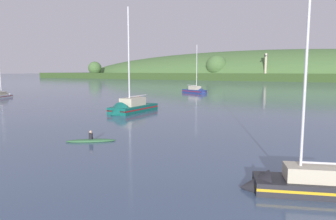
{
  "coord_description": "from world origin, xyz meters",
  "views": [
    {
      "loc": [
        20.93,
        5.01,
        5.62
      ],
      "look_at": [
        3.07,
        31.91,
        1.55
      ],
      "focal_mm": 33.0,
      "sensor_mm": 36.0,
      "label": 1
    }
  ],
  "objects_px": {
    "sailboat_far_left": "(300,187)",
    "canoe_with_paddler": "(91,140)",
    "sailboat_midwater_white": "(196,92)",
    "sailboat_outer_reach": "(129,110)",
    "mooring_buoy_foreground": "(139,98)",
    "sailboat_near_mooring": "(2,97)",
    "dockside_crane": "(266,68)"
  },
  "relations": [
    {
      "from": "canoe_with_paddler",
      "to": "mooring_buoy_foreground",
      "type": "height_order",
      "value": "canoe_with_paddler"
    },
    {
      "from": "sailboat_outer_reach",
      "to": "mooring_buoy_foreground",
      "type": "distance_m",
      "value": 22.75
    },
    {
      "from": "sailboat_midwater_white",
      "to": "canoe_with_paddler",
      "type": "distance_m",
      "value": 56.93
    },
    {
      "from": "dockside_crane",
      "to": "canoe_with_paddler",
      "type": "xyz_separation_m",
      "value": [
        34.96,
        -167.97,
        -7.2
      ]
    },
    {
      "from": "dockside_crane",
      "to": "sailboat_outer_reach",
      "type": "bearing_deg",
      "value": -7.34
    },
    {
      "from": "canoe_with_paddler",
      "to": "mooring_buoy_foreground",
      "type": "distance_m",
      "value": 40.28
    },
    {
      "from": "sailboat_midwater_white",
      "to": "sailboat_far_left",
      "type": "xyz_separation_m",
      "value": [
        35.4,
        -55.42,
        -0.14
      ]
    },
    {
      "from": "sailboat_midwater_white",
      "to": "canoe_with_paddler",
      "type": "relative_size",
      "value": 3.82
    },
    {
      "from": "dockside_crane",
      "to": "sailboat_near_mooring",
      "type": "distance_m",
      "value": 150.46
    },
    {
      "from": "dockside_crane",
      "to": "sailboat_near_mooring",
      "type": "relative_size",
      "value": 1.54
    },
    {
      "from": "dockside_crane",
      "to": "canoe_with_paddler",
      "type": "height_order",
      "value": "dockside_crane"
    },
    {
      "from": "sailboat_outer_reach",
      "to": "mooring_buoy_foreground",
      "type": "bearing_deg",
      "value": -149.42
    },
    {
      "from": "mooring_buoy_foreground",
      "to": "canoe_with_paddler",
      "type": "bearing_deg",
      "value": -56.49
    },
    {
      "from": "dockside_crane",
      "to": "canoe_with_paddler",
      "type": "bearing_deg",
      "value": -5.24
    },
    {
      "from": "sailboat_near_mooring",
      "to": "mooring_buoy_foreground",
      "type": "xyz_separation_m",
      "value": [
        24.9,
        15.41,
        -0.23
      ]
    },
    {
      "from": "sailboat_far_left",
      "to": "canoe_with_paddler",
      "type": "height_order",
      "value": "sailboat_far_left"
    },
    {
      "from": "sailboat_far_left",
      "to": "canoe_with_paddler",
      "type": "bearing_deg",
      "value": -30.69
    },
    {
      "from": "sailboat_far_left",
      "to": "sailboat_outer_reach",
      "type": "bearing_deg",
      "value": -58.22
    },
    {
      "from": "sailboat_near_mooring",
      "to": "sailboat_midwater_white",
      "type": "xyz_separation_m",
      "value": [
        27.8,
        35.37,
        0.15
      ]
    },
    {
      "from": "sailboat_near_mooring",
      "to": "sailboat_outer_reach",
      "type": "bearing_deg",
      "value": -122.99
    },
    {
      "from": "sailboat_far_left",
      "to": "dockside_crane",
      "type": "bearing_deg",
      "value": -97.31
    },
    {
      "from": "sailboat_far_left",
      "to": "mooring_buoy_foreground",
      "type": "height_order",
      "value": "sailboat_far_left"
    },
    {
      "from": "canoe_with_paddler",
      "to": "mooring_buoy_foreground",
      "type": "relative_size",
      "value": 4.26
    },
    {
      "from": "sailboat_near_mooring",
      "to": "sailboat_outer_reach",
      "type": "height_order",
      "value": "sailboat_outer_reach"
    },
    {
      "from": "sailboat_midwater_white",
      "to": "sailboat_outer_reach",
      "type": "bearing_deg",
      "value": -53.91
    },
    {
      "from": "canoe_with_paddler",
      "to": "mooring_buoy_foreground",
      "type": "bearing_deg",
      "value": 82.3
    },
    {
      "from": "dockside_crane",
      "to": "mooring_buoy_foreground",
      "type": "xyz_separation_m",
      "value": [
        12.73,
        -134.39,
        -7.3
      ]
    },
    {
      "from": "sailboat_near_mooring",
      "to": "sailboat_midwater_white",
      "type": "relative_size",
      "value": 0.79
    },
    {
      "from": "mooring_buoy_foreground",
      "to": "sailboat_far_left",
      "type": "bearing_deg",
      "value": -42.8
    },
    {
      "from": "dockside_crane",
      "to": "sailboat_outer_reach",
      "type": "height_order",
      "value": "dockside_crane"
    },
    {
      "from": "sailboat_near_mooring",
      "to": "sailboat_midwater_white",
      "type": "distance_m",
      "value": 44.99
    },
    {
      "from": "dockside_crane",
      "to": "canoe_with_paddler",
      "type": "relative_size",
      "value": 4.62
    }
  ]
}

